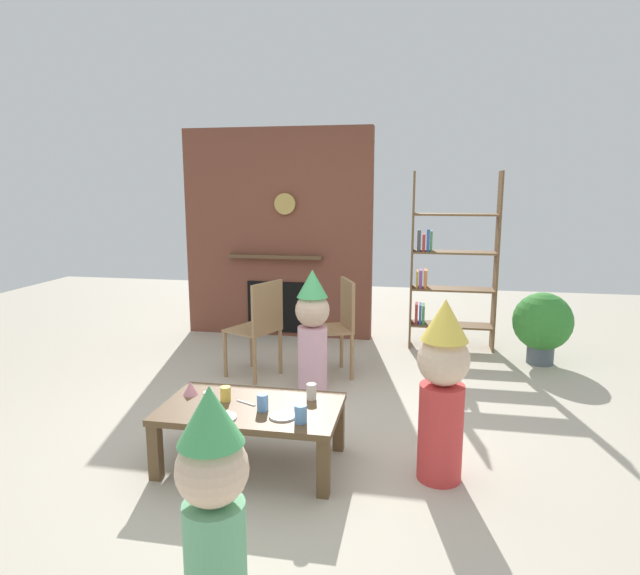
# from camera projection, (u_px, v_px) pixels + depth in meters

# --- Properties ---
(ground_plane) EXTENTS (12.00, 12.00, 0.00)m
(ground_plane) POSITION_uv_depth(u_px,v_px,m) (289.00, 433.00, 3.86)
(ground_plane) COLOR #BCB29E
(brick_fireplace_feature) EXTENTS (2.20, 0.28, 2.40)m
(brick_fireplace_feature) POSITION_uv_depth(u_px,v_px,m) (278.00, 235.00, 6.30)
(brick_fireplace_feature) COLOR brown
(brick_fireplace_feature) RESTS_ON ground_plane
(bookshelf) EXTENTS (0.90, 0.28, 1.90)m
(bookshelf) POSITION_uv_depth(u_px,v_px,m) (446.00, 268.00, 5.82)
(bookshelf) COLOR brown
(bookshelf) RESTS_ON ground_plane
(coffee_table) EXTENTS (1.11, 0.66, 0.39)m
(coffee_table) POSITION_uv_depth(u_px,v_px,m) (251.00, 414.00, 3.38)
(coffee_table) COLOR brown
(coffee_table) RESTS_ON ground_plane
(paper_cup_near_left) EXTENTS (0.07, 0.07, 0.09)m
(paper_cup_near_left) POSITION_uv_depth(u_px,v_px,m) (226.00, 394.00, 3.44)
(paper_cup_near_left) COLOR #F2CC4C
(paper_cup_near_left) RESTS_ON coffee_table
(paper_cup_near_right) EXTENTS (0.07, 0.07, 0.11)m
(paper_cup_near_right) POSITION_uv_depth(u_px,v_px,m) (301.00, 414.00, 3.11)
(paper_cup_near_right) COLOR #669EE0
(paper_cup_near_right) RESTS_ON coffee_table
(paper_cup_center) EXTENTS (0.07, 0.07, 0.10)m
(paper_cup_center) POSITION_uv_depth(u_px,v_px,m) (263.00, 402.00, 3.28)
(paper_cup_center) COLOR #669EE0
(paper_cup_center) RESTS_ON coffee_table
(paper_cup_far_left) EXTENTS (0.06, 0.06, 0.10)m
(paper_cup_far_left) POSITION_uv_depth(u_px,v_px,m) (311.00, 392.00, 3.46)
(paper_cup_far_left) COLOR silver
(paper_cup_far_left) RESTS_ON coffee_table
(paper_cup_far_right) EXTENTS (0.06, 0.06, 0.10)m
(paper_cup_far_right) POSITION_uv_depth(u_px,v_px,m) (208.00, 400.00, 3.33)
(paper_cup_far_right) COLOR silver
(paper_cup_far_right) RESTS_ON coffee_table
(paper_plate_front) EXTENTS (0.17, 0.17, 0.01)m
(paper_plate_front) POSITION_uv_depth(u_px,v_px,m) (222.00, 417.00, 3.18)
(paper_plate_front) COLOR white
(paper_plate_front) RESTS_ON coffee_table
(paper_plate_rear) EXTENTS (0.16, 0.16, 0.01)m
(paper_plate_rear) POSITION_uv_depth(u_px,v_px,m) (283.00, 416.00, 3.20)
(paper_plate_rear) COLOR white
(paper_plate_rear) RESTS_ON coffee_table
(birthday_cake_slice) EXTENTS (0.10, 0.10, 0.09)m
(birthday_cake_slice) POSITION_uv_depth(u_px,v_px,m) (191.00, 388.00, 3.54)
(birthday_cake_slice) COLOR pink
(birthday_cake_slice) RESTS_ON coffee_table
(table_fork) EXTENTS (0.14, 0.08, 0.01)m
(table_fork) POSITION_uv_depth(u_px,v_px,m) (246.00, 403.00, 3.40)
(table_fork) COLOR silver
(table_fork) RESTS_ON coffee_table
(child_with_cone_hat) EXTENTS (0.28, 0.28, 1.01)m
(child_with_cone_hat) POSITION_uv_depth(u_px,v_px,m) (214.00, 505.00, 2.05)
(child_with_cone_hat) COLOR #66B27F
(child_with_cone_hat) RESTS_ON ground_plane
(child_in_pink) EXTENTS (0.31, 0.31, 1.10)m
(child_in_pink) POSITION_uv_depth(u_px,v_px,m) (442.00, 386.00, 3.16)
(child_in_pink) COLOR #D13838
(child_in_pink) RESTS_ON ground_plane
(child_by_the_chairs) EXTENTS (0.29, 0.29, 1.06)m
(child_by_the_chairs) POSITION_uv_depth(u_px,v_px,m) (312.00, 328.00, 4.59)
(child_by_the_chairs) COLOR #EAB2C6
(child_by_the_chairs) RESTS_ON ground_plane
(dining_chair_left) EXTENTS (0.53, 0.53, 0.90)m
(dining_chair_left) POSITION_uv_depth(u_px,v_px,m) (260.00, 323.00, 4.92)
(dining_chair_left) COLOR #9E7A51
(dining_chair_left) RESTS_ON ground_plane
(dining_chair_middle) EXTENTS (0.53, 0.53, 0.90)m
(dining_chair_middle) POSITION_uv_depth(u_px,v_px,m) (338.00, 321.00, 5.00)
(dining_chair_middle) COLOR #9E7A51
(dining_chair_middle) RESTS_ON ground_plane
(potted_plant_tall) EXTENTS (0.57, 0.57, 0.72)m
(potted_plant_tall) POSITION_uv_depth(u_px,v_px,m) (542.00, 323.00, 5.34)
(potted_plant_tall) COLOR #4C5660
(potted_plant_tall) RESTS_ON ground_plane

